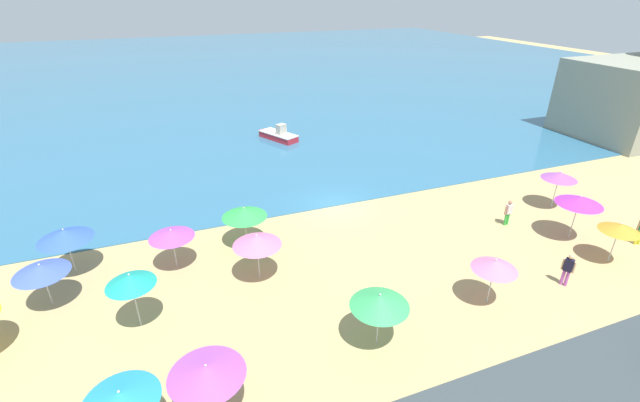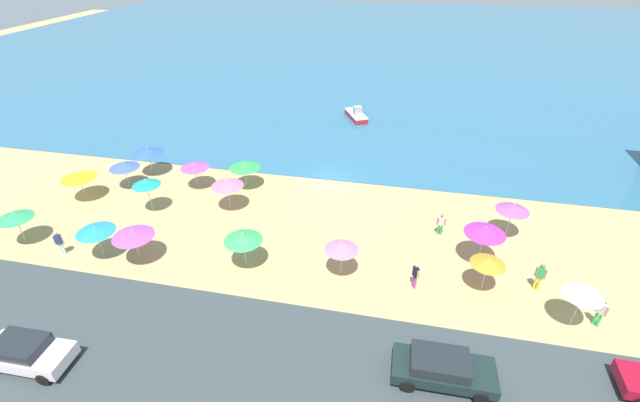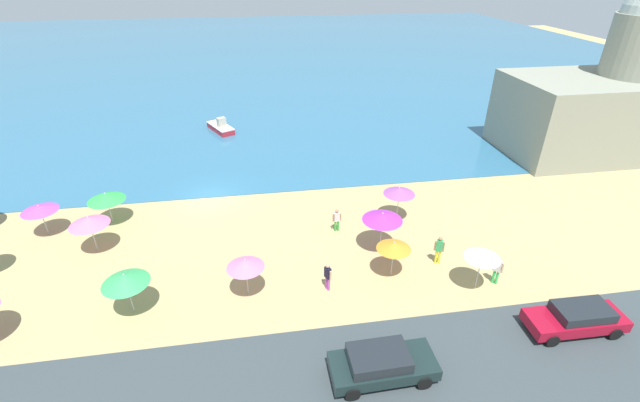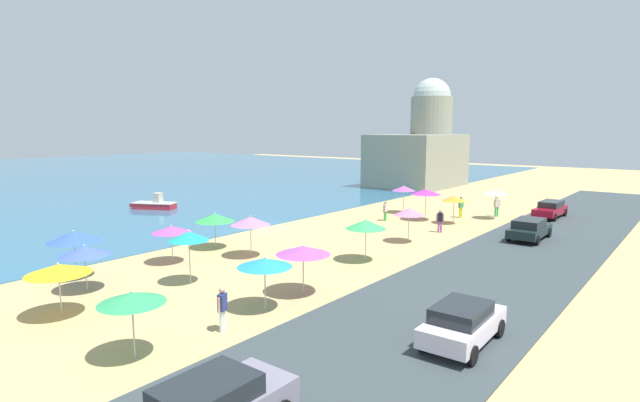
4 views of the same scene
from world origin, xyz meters
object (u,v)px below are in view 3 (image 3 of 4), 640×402
at_px(beach_umbrella_2, 89,221).
at_px(beach_umbrella_11, 399,191).
at_px(beach_umbrella_0, 383,217).
at_px(parked_car_1, 382,364).
at_px(beach_umbrella_15, 125,279).
at_px(beach_umbrella_1, 39,208).
at_px(bather_0, 439,248).
at_px(beach_umbrella_8, 245,264).
at_px(parked_car_3, 577,318).
at_px(beach_umbrella_10, 483,255).
at_px(skiff_nearshore, 221,127).
at_px(beach_umbrella_3, 106,197).
at_px(bather_1, 497,269).
at_px(bather_3, 328,275).
at_px(harbor_fortress, 601,98).
at_px(beach_umbrella_13, 394,246).
at_px(bather_2, 337,219).

relative_size(beach_umbrella_2, beach_umbrella_11, 0.98).
xyz_separation_m(beach_umbrella_0, parked_car_1, (-2.50, -8.84, -1.53)).
bearing_deg(beach_umbrella_15, parked_car_1, -26.83).
xyz_separation_m(beach_umbrella_1, bather_0, (23.62, -6.80, -0.88)).
bearing_deg(beach_umbrella_8, parked_car_3, -18.00).
distance_m(beach_umbrella_2, beach_umbrella_10, 22.20).
xyz_separation_m(bather_0, skiff_nearshore, (-13.39, 24.04, -0.58)).
bearing_deg(beach_umbrella_0, beach_umbrella_11, 56.68).
height_order(beach_umbrella_3, bather_1, beach_umbrella_3).
bearing_deg(skiff_nearshore, beach_umbrella_0, -64.79).
bearing_deg(parked_car_3, bather_3, 156.98).
xyz_separation_m(beach_umbrella_1, parked_car_1, (18.19, -13.84, -1.09)).
relative_size(bather_0, harbor_fortress, 0.13).
height_order(beach_umbrella_8, parked_car_1, beach_umbrella_8).
height_order(beach_umbrella_15, bather_0, beach_umbrella_15).
xyz_separation_m(beach_umbrella_13, bather_2, (-2.17, 4.88, -1.13)).
relative_size(beach_umbrella_13, skiff_nearshore, 0.53).
distance_m(bather_1, parked_car_3, 4.27).
height_order(beach_umbrella_0, beach_umbrella_11, beach_umbrella_0).
height_order(beach_umbrella_11, harbor_fortress, harbor_fortress).
bearing_deg(beach_umbrella_15, parked_car_3, -12.30).
bearing_deg(beach_umbrella_13, beach_umbrella_3, 153.95).
bearing_deg(beach_umbrella_11, parked_car_1, -110.88).
xyz_separation_m(beach_umbrella_2, harbor_fortress, (39.98, 9.42, 2.72)).
bearing_deg(beach_umbrella_8, beach_umbrella_15, -176.12).
distance_m(beach_umbrella_11, parked_car_1, 12.92).
relative_size(beach_umbrella_2, bather_2, 1.54).
height_order(beach_umbrella_2, beach_umbrella_10, beach_umbrella_10).
height_order(beach_umbrella_13, bather_1, beach_umbrella_13).
xyz_separation_m(bather_1, parked_car_3, (1.98, -3.78, -0.18)).
xyz_separation_m(beach_umbrella_13, beach_umbrella_15, (-13.66, -0.73, 0.10)).
distance_m(beach_umbrella_3, bather_3, 15.91).
distance_m(bather_3, skiff_nearshore, 26.16).
bearing_deg(beach_umbrella_13, beach_umbrella_1, 160.18).
bearing_deg(beach_umbrella_3, beach_umbrella_10, -25.53).
relative_size(beach_umbrella_0, harbor_fortress, 0.19).
bearing_deg(bather_3, parked_car_3, -23.02).
bearing_deg(parked_car_1, beach_umbrella_11, 69.12).
xyz_separation_m(bather_1, harbor_fortress, (17.62, 15.98, 3.87)).
bearing_deg(bather_1, beach_umbrella_2, 163.64).
bearing_deg(beach_umbrella_1, beach_umbrella_8, -31.51).
distance_m(beach_umbrella_10, bather_0, 2.97).
height_order(beach_umbrella_8, harbor_fortress, harbor_fortress).
height_order(bather_3, parked_car_3, bather_3).
height_order(beach_umbrella_2, beach_umbrella_15, beach_umbrella_2).
xyz_separation_m(bather_3, parked_car_1, (1.28, -5.80, -0.14)).
relative_size(beach_umbrella_0, beach_umbrella_15, 1.08).
bearing_deg(parked_car_1, harbor_fortress, 39.32).
height_order(beach_umbrella_11, bather_3, beach_umbrella_11).
bearing_deg(beach_umbrella_15, beach_umbrella_8, 3.88).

